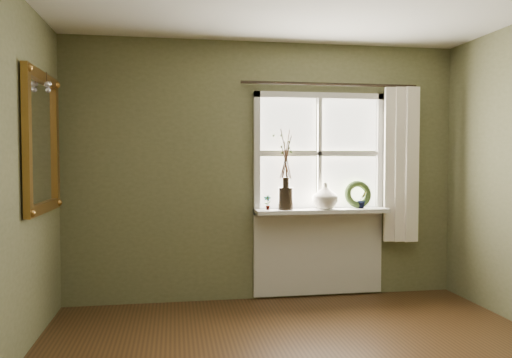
{
  "coord_description": "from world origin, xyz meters",
  "views": [
    {
      "loc": [
        -0.92,
        -2.72,
        1.44
      ],
      "look_at": [
        -0.22,
        1.55,
        1.25
      ],
      "focal_mm": 35.0,
      "sensor_mm": 36.0,
      "label": 1
    }
  ],
  "objects": [
    {
      "name": "gilt_mirror",
      "position": [
        -1.96,
        1.5,
        1.56
      ],
      "size": [
        0.1,
        0.94,
        1.12
      ],
      "color": "white",
      "rests_on": "wall_left"
    },
    {
      "name": "potted_plant_right",
      "position": [
        0.98,
        2.12,
        1.01
      ],
      "size": [
        0.12,
        0.1,
        0.17
      ],
      "primitive_type": "imported",
      "rotation": [
        0.0,
        0.0,
        0.33
      ],
      "color": "#2F431E",
      "rests_on": "window_sill"
    },
    {
      "name": "window_apron",
      "position": [
        0.55,
        2.23,
        0.46
      ],
      "size": [
        1.36,
        0.04,
        0.88
      ],
      "primitive_type": "cube",
      "color": "silver",
      "rests_on": "ground"
    },
    {
      "name": "window_sill",
      "position": [
        0.55,
        2.12,
        0.9
      ],
      "size": [
        1.36,
        0.26,
        0.04
      ],
      "primitive_type": "cube",
      "color": "silver",
      "rests_on": "wall_back"
    },
    {
      "name": "wreath",
      "position": [
        0.94,
        2.16,
        1.03
      ],
      "size": [
        0.29,
        0.13,
        0.3
      ],
      "primitive_type": "torus",
      "rotation": [
        1.36,
        0.0,
        0.01
      ],
      "color": "#2F431E",
      "rests_on": "window_sill"
    },
    {
      "name": "potted_plant_left",
      "position": [
        -0.01,
        2.12,
        0.99
      ],
      "size": [
        0.09,
        0.07,
        0.15
      ],
      "primitive_type": "imported",
      "rotation": [
        0.0,
        0.0,
        -0.31
      ],
      "color": "#2F431E",
      "rests_on": "window_sill"
    },
    {
      "name": "wall_back",
      "position": [
        0.0,
        2.3,
        1.3
      ],
      "size": [
        4.0,
        0.1,
        2.6
      ],
      "primitive_type": "cube",
      "color": "#636542",
      "rests_on": "ground"
    },
    {
      "name": "cream_vase",
      "position": [
        0.58,
        2.12,
        1.05
      ],
      "size": [
        0.26,
        0.26,
        0.27
      ],
      "primitive_type": "imported",
      "rotation": [
        0.0,
        0.0,
        0.02
      ],
      "color": "beige",
      "rests_on": "window_sill"
    },
    {
      "name": "window_frame",
      "position": [
        0.55,
        2.23,
        1.48
      ],
      "size": [
        1.36,
        0.06,
        1.24
      ],
      "color": "silver",
      "rests_on": "wall_back"
    },
    {
      "name": "curtain_rod",
      "position": [
        0.65,
        2.17,
        2.18
      ],
      "size": [
        1.84,
        0.03,
        0.03
      ],
      "primitive_type": "cylinder",
      "rotation": [
        0.0,
        1.57,
        0.0
      ],
      "color": "black",
      "rests_on": "wall_back"
    },
    {
      "name": "dark_jug",
      "position": [
        0.17,
        2.12,
        1.03
      ],
      "size": [
        0.2,
        0.2,
        0.22
      ],
      "primitive_type": "cylinder",
      "rotation": [
        0.0,
        0.0,
        0.39
      ],
      "color": "black",
      "rests_on": "window_sill"
    },
    {
      "name": "curtain",
      "position": [
        1.39,
        2.13,
        1.37
      ],
      "size": [
        0.36,
        0.12,
        1.59
      ],
      "primitive_type": "cube",
      "color": "white",
      "rests_on": "wall_back"
    }
  ]
}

